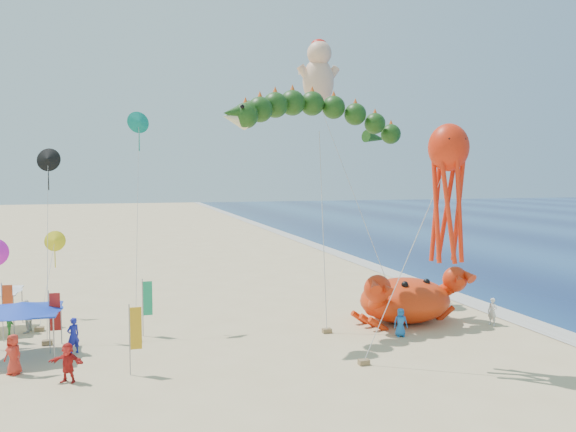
% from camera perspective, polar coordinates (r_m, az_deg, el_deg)
% --- Properties ---
extents(ground, '(320.00, 320.00, 0.00)m').
position_cam_1_polar(ground, '(33.09, 4.39, -11.47)').
color(ground, '#D1B784').
rests_on(ground, ground).
extents(foam_strip, '(320.00, 320.00, 0.00)m').
position_cam_1_polar(foam_strip, '(38.86, 21.42, -9.38)').
color(foam_strip, silver).
rests_on(foam_strip, ground).
extents(crab_inflatable, '(7.58, 5.75, 3.32)m').
position_cam_1_polar(crab_inflatable, '(35.05, 11.89, -8.20)').
color(crab_inflatable, red).
rests_on(crab_inflatable, ground).
extents(dragon_kite, '(12.53, 6.50, 13.41)m').
position_cam_1_polar(dragon_kite, '(33.14, 2.89, 9.57)').
color(dragon_kite, '#16390F').
rests_on(dragon_kite, ground).
extents(cherub_kite, '(5.33, 5.96, 18.67)m').
position_cam_1_polar(cherub_kite, '(41.77, 3.15, 14.29)').
color(cherub_kite, '#EFB692').
rests_on(cherub_kite, ground).
extents(octopus_kite, '(4.73, 2.24, 11.25)m').
position_cam_1_polar(octopus_kite, '(26.65, 15.91, 3.29)').
color(octopus_kite, red).
rests_on(octopus_kite, ground).
extents(canopy_blue, '(3.85, 3.85, 2.71)m').
position_cam_1_polar(canopy_blue, '(30.78, -25.46, -8.36)').
color(canopy_blue, gray).
rests_on(canopy_blue, ground).
extents(feather_flags, '(7.80, 7.24, 3.20)m').
position_cam_1_polar(feather_flags, '(30.71, -19.96, -9.06)').
color(feather_flags, gray).
rests_on(feather_flags, ground).
extents(beachgoers, '(27.71, 10.91, 1.86)m').
position_cam_1_polar(beachgoers, '(30.98, -18.23, -11.11)').
color(beachgoers, '#1F69B5').
rests_on(beachgoers, ground).
extents(small_kites, '(10.48, 13.22, 12.68)m').
position_cam_1_polar(small_kites, '(33.29, -23.50, 0.54)').
color(small_kites, '#E619C7').
rests_on(small_kites, ground).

